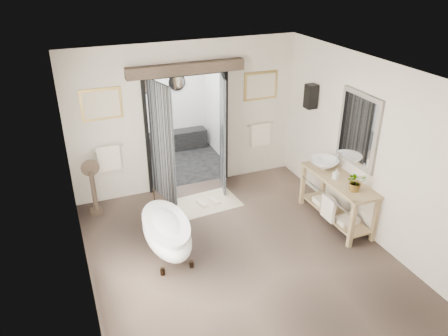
% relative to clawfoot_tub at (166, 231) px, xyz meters
% --- Properties ---
extents(ground_plane, '(5.00, 5.00, 0.00)m').
position_rel_clawfoot_tub_xyz_m(ground_plane, '(1.01, -0.51, -0.37)').
color(ground_plane, brown).
extents(room_shell, '(4.52, 5.02, 2.91)m').
position_rel_clawfoot_tub_xyz_m(room_shell, '(0.98, -0.64, 1.49)').
color(room_shell, beige).
rests_on(room_shell, ground_plane).
extents(shower_room, '(2.22, 2.01, 2.51)m').
position_rel_clawfoot_tub_xyz_m(shower_room, '(1.01, 3.48, 0.54)').
color(shower_room, black).
rests_on(shower_room, ground_plane).
extents(back_wall_dressing, '(3.82, 0.79, 2.52)m').
position_rel_clawfoot_tub_xyz_m(back_wall_dressing, '(1.01, 1.80, 1.20)').
color(back_wall_dressing, black).
rests_on(back_wall_dressing, ground_plane).
extents(clawfoot_tub, '(0.69, 1.54, 0.75)m').
position_rel_clawfoot_tub_xyz_m(clawfoot_tub, '(0.00, 0.00, 0.00)').
color(clawfoot_tub, black).
rests_on(clawfoot_tub, ground_plane).
extents(vanity, '(0.57, 1.60, 0.85)m').
position_rel_clawfoot_tub_xyz_m(vanity, '(2.97, -0.29, 0.14)').
color(vanity, tan).
rests_on(vanity, ground_plane).
extents(pedestal_mirror, '(0.32, 0.21, 1.09)m').
position_rel_clawfoot_tub_xyz_m(pedestal_mirror, '(-0.91, 1.57, 0.10)').
color(pedestal_mirror, brown).
rests_on(pedestal_mirror, ground_plane).
extents(rug, '(1.26, 0.89, 0.01)m').
position_rel_clawfoot_tub_xyz_m(rug, '(1.08, 1.13, -0.36)').
color(rug, beige).
rests_on(rug, ground_plane).
extents(slippers, '(0.42, 0.29, 0.05)m').
position_rel_clawfoot_tub_xyz_m(slippers, '(1.10, 1.10, -0.33)').
color(slippers, beige).
rests_on(slippers, rug).
extents(basin, '(0.55, 0.55, 0.18)m').
position_rel_clawfoot_tub_xyz_m(basin, '(2.95, 0.15, 0.57)').
color(basin, white).
rests_on(basin, vanity).
extents(plant, '(0.38, 0.36, 0.34)m').
position_rel_clawfoot_tub_xyz_m(plant, '(2.96, -0.73, 0.65)').
color(plant, gray).
rests_on(plant, vanity).
extents(soap_bottle_a, '(0.10, 0.10, 0.19)m').
position_rel_clawfoot_tub_xyz_m(soap_bottle_a, '(2.92, -0.26, 0.58)').
color(soap_bottle_a, gray).
rests_on(soap_bottle_a, vanity).
extents(soap_bottle_b, '(0.17, 0.17, 0.18)m').
position_rel_clawfoot_tub_xyz_m(soap_bottle_b, '(2.97, 0.32, 0.57)').
color(soap_bottle_b, gray).
rests_on(soap_bottle_b, vanity).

